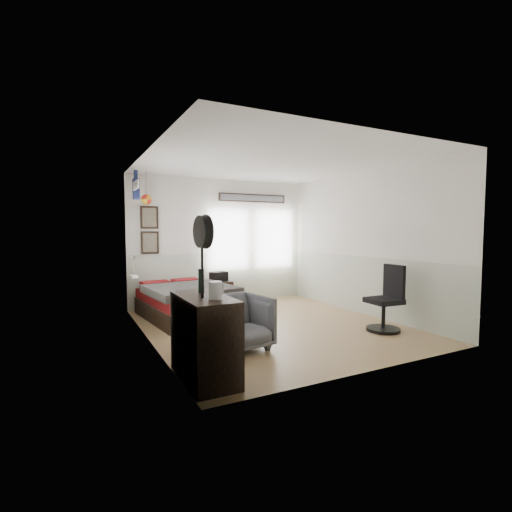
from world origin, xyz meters
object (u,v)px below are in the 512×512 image
object	(u,v)px
bed	(186,302)
armchair	(237,322)
task_chair	(387,304)
dresser	(204,338)
nightstand	(219,293)

from	to	relation	value
bed	armchair	distance (m)	2.02
bed	task_chair	bearing A→B (deg)	-47.35
task_chair	dresser	bearing A→B (deg)	-167.62
bed	dresser	world-z (taller)	dresser
dresser	armchair	distance (m)	1.04
bed	dresser	bearing A→B (deg)	-108.79
dresser	task_chair	distance (m)	3.25
armchair	task_chair	distance (m)	2.51
bed	armchair	size ratio (longest dim) A/B	2.56
nightstand	task_chair	xyz separation A→B (m)	(1.63, -3.13, 0.18)
bed	nightstand	world-z (taller)	bed
bed	task_chair	world-z (taller)	task_chair
bed	armchair	world-z (taller)	armchair
bed	dresser	size ratio (longest dim) A/B	2.04
armchair	task_chair	xyz separation A→B (m)	(2.49, -0.24, 0.06)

